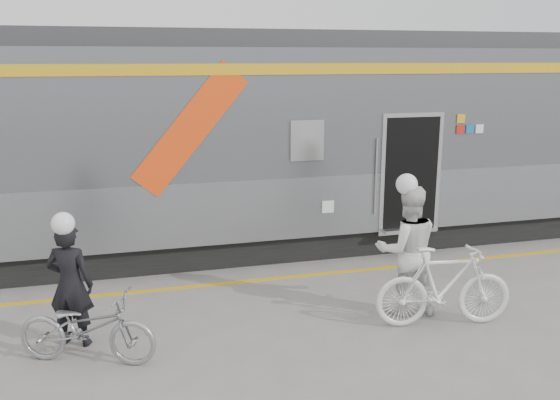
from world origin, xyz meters
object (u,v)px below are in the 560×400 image
object	(u,v)px
woman	(407,250)
bicycle_right	(444,286)
man	(70,285)
bicycle_left	(87,328)

from	to	relation	value
woman	bicycle_right	size ratio (longest dim) A/B	0.99
man	bicycle_left	distance (m)	0.69
woman	bicycle_right	xyz separation A→B (m)	(0.30, -0.55, -0.37)
man	bicycle_right	bearing A→B (deg)	-167.22
bicycle_left	man	bearing A→B (deg)	41.41
woman	bicycle_right	distance (m)	0.73
bicycle_right	woman	bearing A→B (deg)	37.99
man	woman	bearing A→B (deg)	-161.01
bicycle_left	woman	size ratio (longest dim) A/B	0.91
bicycle_left	bicycle_right	world-z (taller)	bicycle_right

